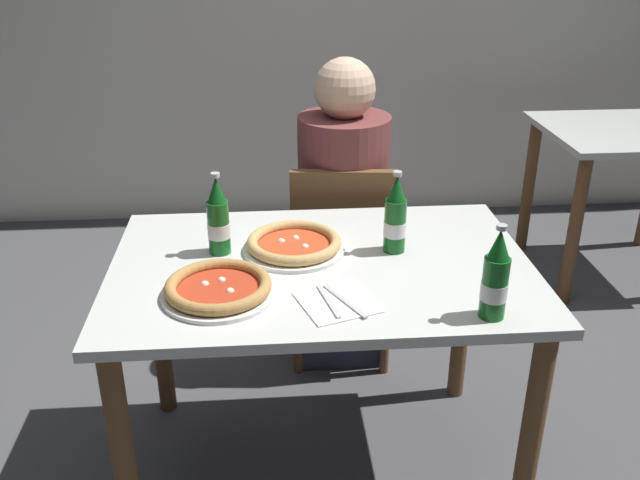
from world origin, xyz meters
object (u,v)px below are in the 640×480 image
object	(u,v)px
pizza_margherita_near	(218,288)
beer_bottle_left	(395,218)
dining_table_main	(321,298)
beer_bottle_right	(495,279)
pizza_marinara_far	(294,244)
napkin_with_cutlery	(337,302)
dining_table_background	(625,161)
diner_seated	(343,223)
beer_bottle_center	(218,220)
chair_behind_table	(342,252)

from	to	relation	value
pizza_margherita_near	beer_bottle_left	size ratio (longest dim) A/B	1.22
dining_table_main	beer_bottle_right	xyz separation A→B (m)	(0.40, -0.32, 0.22)
pizza_marinara_far	napkin_with_cutlery	world-z (taller)	pizza_marinara_far
dining_table_background	napkin_with_cutlery	distance (m)	2.16
diner_seated	pizza_margherita_near	size ratio (longest dim) A/B	4.01
pizza_marinara_far	beer_bottle_center	distance (m)	0.23
chair_behind_table	diner_seated	bearing A→B (deg)	-92.02
pizza_margherita_near	napkin_with_cutlery	bearing A→B (deg)	-12.07
dining_table_main	pizza_marinara_far	distance (m)	0.18
diner_seated	pizza_marinara_far	world-z (taller)	diner_seated
dining_table_main	diner_seated	distance (m)	0.68
dining_table_main	diner_seated	world-z (taller)	diner_seated
napkin_with_cutlery	dining_table_background	bearing A→B (deg)	44.07
napkin_with_cutlery	dining_table_main	bearing A→B (deg)	95.59
dining_table_main	dining_table_background	distance (m)	2.02
beer_bottle_left	napkin_with_cutlery	bearing A→B (deg)	-124.15
dining_table_main	chair_behind_table	size ratio (longest dim) A/B	1.41
beer_bottle_left	beer_bottle_right	bearing A→B (deg)	-65.67
dining_table_main	beer_bottle_center	size ratio (longest dim) A/B	4.86
pizza_marinara_far	beer_bottle_left	bearing A→B (deg)	-4.13
beer_bottle_left	napkin_with_cutlery	distance (m)	0.37
chair_behind_table	beer_bottle_right	size ratio (longest dim) A/B	3.44
dining_table_main	beer_bottle_center	xyz separation A→B (m)	(-0.29, 0.10, 0.22)
dining_table_main	dining_table_background	bearing A→B (deg)	39.01
beer_bottle_center	napkin_with_cutlery	size ratio (longest dim) A/B	1.08
pizza_marinara_far	beer_bottle_right	size ratio (longest dim) A/B	1.22
beer_bottle_left	beer_bottle_center	distance (m)	0.51
dining_table_background	beer_bottle_left	world-z (taller)	beer_bottle_left
pizza_margherita_near	pizza_marinara_far	xyz separation A→B (m)	(0.21, 0.25, -0.00)
beer_bottle_center	dining_table_background	bearing A→B (deg)	32.28
dining_table_main	chair_behind_table	world-z (taller)	chair_behind_table
pizza_marinara_far	beer_bottle_left	xyz separation A→B (m)	(0.29, -0.02, 0.08)
beer_bottle_left	chair_behind_table	bearing A→B (deg)	99.45
chair_behind_table	dining_table_main	bearing A→B (deg)	83.05
dining_table_main	pizza_margherita_near	world-z (taller)	pizza_margherita_near
dining_table_main	beer_bottle_left	bearing A→B (deg)	16.77
dining_table_main	beer_bottle_right	world-z (taller)	beer_bottle_right
chair_behind_table	napkin_with_cutlery	size ratio (longest dim) A/B	3.73
chair_behind_table	beer_bottle_center	distance (m)	0.76
dining_table_background	beer_bottle_right	size ratio (longest dim) A/B	3.24
dining_table_background	pizza_margherita_near	size ratio (longest dim) A/B	2.66
diner_seated	napkin_with_cutlery	world-z (taller)	diner_seated
chair_behind_table	beer_bottle_center	world-z (taller)	beer_bottle_center
beer_bottle_center	beer_bottle_right	size ratio (longest dim) A/B	1.00
chair_behind_table	pizza_marinara_far	size ratio (longest dim) A/B	2.81
diner_seated	dining_table_background	bearing A→B (deg)	23.07
diner_seated	dining_table_background	xyz separation A→B (m)	(1.43, 0.61, 0.01)
pizza_margherita_near	dining_table_main	bearing A→B (deg)	29.76
pizza_marinara_far	napkin_with_cutlery	distance (m)	0.33
dining_table_main	napkin_with_cutlery	distance (m)	0.26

